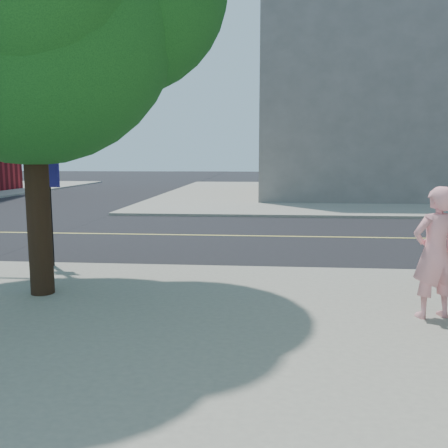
{
  "coord_description": "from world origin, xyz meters",
  "views": [
    {
      "loc": [
        5.33,
        -9.68,
        2.37
      ],
      "look_at": [
        4.67,
        -2.12,
        1.3
      ],
      "focal_mm": 38.09,
      "sensor_mm": 36.0,
      "label": 1
    }
  ],
  "objects": [
    {
      "name": "ground",
      "position": [
        0.0,
        0.0,
        0.0
      ],
      "size": [
        140.0,
        140.0,
        0.0
      ],
      "primitive_type": "plane",
      "color": "black",
      "rests_on": "ground"
    },
    {
      "name": "road_ew",
      "position": [
        0.0,
        4.5,
        0.01
      ],
      "size": [
        140.0,
        9.0,
        0.01
      ],
      "primitive_type": "cube",
      "color": "black",
      "rests_on": "ground"
    },
    {
      "name": "sidewalk_ne",
      "position": [
        13.5,
        21.5,
        0.06
      ],
      "size": [
        29.0,
        25.0,
        0.12
      ],
      "primitive_type": "cube",
      "color": "gray",
      "rests_on": "ground"
    },
    {
      "name": "filler_ne",
      "position": [
        14.0,
        22.0,
        7.12
      ],
      "size": [
        18.0,
        16.0,
        14.0
      ],
      "primitive_type": "cube",
      "color": "slate",
      "rests_on": "sidewalk_ne"
    },
    {
      "name": "man_on_phone",
      "position": [
        7.7,
        -2.96,
        1.05
      ],
      "size": [
        0.78,
        0.63,
        1.86
      ],
      "primitive_type": "imported",
      "rotation": [
        0.0,
        0.0,
        3.45
      ],
      "color": "pink",
      "rests_on": "sidewalk_se"
    }
  ]
}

